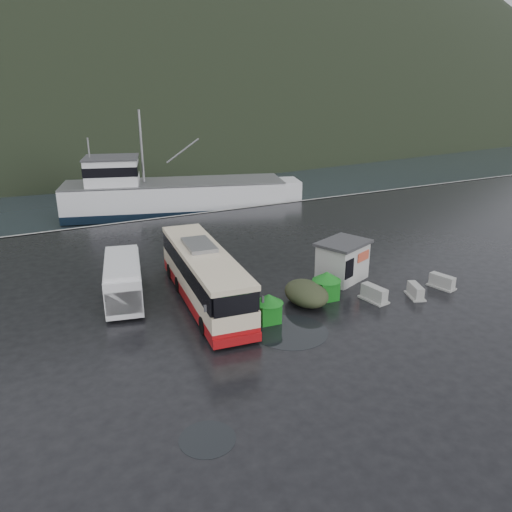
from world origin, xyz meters
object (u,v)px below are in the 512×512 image
fishing_trawler (175,200)px  waste_bin_left (268,322)px  ticket_kiosk (341,279)px  coach_bus (205,301)px  white_van (125,300)px  dome_tent (306,303)px  jersey_barrier_c (415,297)px  waste_bin_right (326,299)px  jersey_barrier_b (441,287)px  jersey_barrier_a (373,300)px

fishing_trawler → waste_bin_left: bearing=-82.5°
ticket_kiosk → fishing_trawler: size_ratio=0.12×
coach_bus → white_van: bearing=157.6°
dome_tent → jersey_barrier_c: (5.98, -2.08, 0.00)m
dome_tent → jersey_barrier_c: size_ratio=2.10×
waste_bin_left → coach_bus: bearing=117.3°
fishing_trawler → dome_tent: bearing=-76.9°
waste_bin_right → ticket_kiosk: size_ratio=0.52×
coach_bus → fishing_trawler: 25.46m
jersey_barrier_c → fishing_trawler: (-4.35, 29.50, 0.00)m
white_van → jersey_barrier_b: (17.14, -6.72, 0.00)m
ticket_kiosk → jersey_barrier_a: bearing=-115.9°
coach_bus → dome_tent: (4.84, -2.79, 0.00)m
jersey_barrier_c → fishing_trawler: bearing=98.4°
jersey_barrier_c → dome_tent: bearing=160.8°
ticket_kiosk → jersey_barrier_a: 3.38m
waste_bin_right → coach_bus: bearing=156.0°
jersey_barrier_b → jersey_barrier_a: bearing=175.4°
white_van → dome_tent: 10.08m
ticket_kiosk → jersey_barrier_b: (4.51, -3.75, 0.00)m
dome_tent → fishing_trawler: 27.46m
ticket_kiosk → jersey_barrier_c: ticket_kiosk is taller
waste_bin_right → fishing_trawler: 27.39m
coach_bus → jersey_barrier_c: size_ratio=7.56×
white_van → dome_tent: (8.78, -4.94, 0.00)m
white_van → waste_bin_right: (10.12, -4.91, 0.00)m
coach_bus → jersey_barrier_a: bearing=-20.2°
ticket_kiosk → jersey_barrier_b: size_ratio=2.00×
waste_bin_right → jersey_barrier_c: bearing=-24.5°
white_van → dome_tent: white_van is taller
waste_bin_left → waste_bin_right: bearing=13.6°
jersey_barrier_b → coach_bus: bearing=160.9°
waste_bin_left → ticket_kiosk: 7.37m
jersey_barrier_a → waste_bin_left: bearing=176.5°
ticket_kiosk → jersey_barrier_c: (2.12, -4.06, 0.00)m
waste_bin_left → jersey_barrier_a: waste_bin_left is taller
white_van → jersey_barrier_c: white_van is taller
jersey_barrier_c → waste_bin_left: bearing=173.0°
waste_bin_left → waste_bin_right: waste_bin_right is taller
waste_bin_left → ticket_kiosk: (6.74, 2.97, 0.00)m
white_van → jersey_barrier_a: 13.88m
dome_tent → jersey_barrier_b: 8.54m
jersey_barrier_a → jersey_barrier_b: (4.78, -0.39, 0.00)m
jersey_barrier_a → coach_bus: bearing=153.6°
white_van → jersey_barrier_a: (12.36, -6.33, 0.00)m
ticket_kiosk → fishing_trawler: fishing_trawler is taller
jersey_barrier_c → fishing_trawler: 29.82m
coach_bus → white_van: size_ratio=1.93×
white_van → dome_tent: bearing=-16.7°
ticket_kiosk → fishing_trawler: (-2.23, 25.44, 0.00)m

